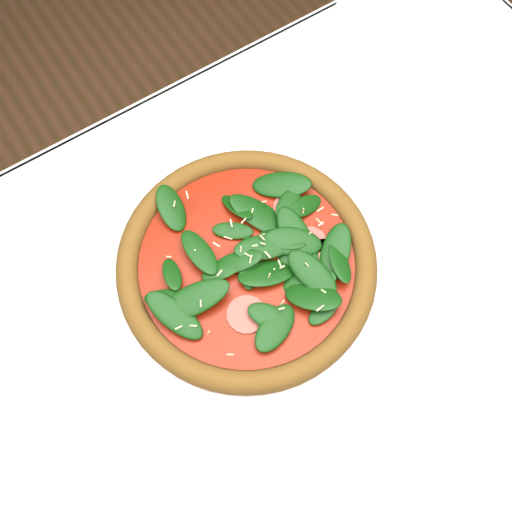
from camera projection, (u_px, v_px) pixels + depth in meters
ground at (275, 404)px, 1.42m from camera, size 6.00×6.00×0.00m
dining_table at (289, 336)px, 0.82m from camera, size 1.21×0.81×0.75m
plate at (247, 268)px, 0.74m from camera, size 0.39×0.39×0.02m
pizza at (247, 262)px, 0.72m from camera, size 0.35×0.35×0.04m
saucer_far at (377, 13)px, 0.92m from camera, size 0.13×0.13×0.01m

